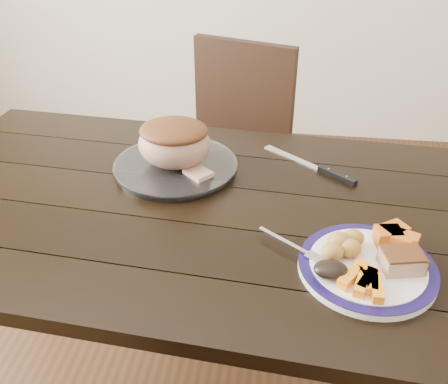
# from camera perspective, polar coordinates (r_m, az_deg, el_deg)

# --- Properties ---
(dining_table) EXTENTS (1.66, 1.02, 0.75)m
(dining_table) POSITION_cam_1_polar(r_m,az_deg,el_deg) (1.34, -3.29, -4.44)
(dining_table) COLOR black
(dining_table) RESTS_ON ground
(chair_far) EXTENTS (0.53, 0.54, 0.93)m
(chair_far) POSITION_cam_1_polar(r_m,az_deg,el_deg) (2.03, 0.85, 4.96)
(chair_far) COLOR black
(chair_far) RESTS_ON ground
(dinner_plate) EXTENTS (0.29, 0.29, 0.02)m
(dinner_plate) POSITION_cam_1_polar(r_m,az_deg,el_deg) (1.11, 16.00, -8.35)
(dinner_plate) COLOR white
(dinner_plate) RESTS_ON dining_table
(plate_rim) EXTENTS (0.29, 0.29, 0.02)m
(plate_rim) POSITION_cam_1_polar(r_m,az_deg,el_deg) (1.11, 16.07, -8.01)
(plate_rim) COLOR #140D41
(plate_rim) RESTS_ON dinner_plate
(serving_platter) EXTENTS (0.34, 0.34, 0.02)m
(serving_platter) POSITION_cam_1_polar(r_m,az_deg,el_deg) (1.43, -5.53, 2.83)
(serving_platter) COLOR white
(serving_platter) RESTS_ON dining_table
(pork_slice) EXTENTS (0.09, 0.08, 0.04)m
(pork_slice) POSITION_cam_1_polar(r_m,az_deg,el_deg) (1.10, 19.60, -7.47)
(pork_slice) COLOR tan
(pork_slice) RESTS_ON dinner_plate
(roasted_potatoes) EXTENTS (0.10, 0.10, 0.04)m
(roasted_potatoes) POSITION_cam_1_polar(r_m,az_deg,el_deg) (1.11, 13.45, -5.91)
(roasted_potatoes) COLOR gold
(roasted_potatoes) RESTS_ON dinner_plate
(carrot_batons) EXTENTS (0.09, 0.11, 0.02)m
(carrot_batons) POSITION_cam_1_polar(r_m,az_deg,el_deg) (1.05, 15.85, -9.72)
(carrot_batons) COLOR orange
(carrot_batons) RESTS_ON dinner_plate
(pumpkin_wedges) EXTENTS (0.10, 0.10, 0.04)m
(pumpkin_wedges) POSITION_cam_1_polar(r_m,az_deg,el_deg) (1.17, 18.97, -4.91)
(pumpkin_wedges) COLOR orange
(pumpkin_wedges) RESTS_ON dinner_plate
(dark_mushroom) EXTENTS (0.07, 0.05, 0.03)m
(dark_mushroom) POSITION_cam_1_polar(r_m,az_deg,el_deg) (1.05, 12.12, -8.67)
(dark_mushroom) COLOR black
(dark_mushroom) RESTS_ON dinner_plate
(fork) EXTENTS (0.15, 0.12, 0.00)m
(fork) POSITION_cam_1_polar(r_m,az_deg,el_deg) (1.12, 8.22, -6.32)
(fork) COLOR silver
(fork) RESTS_ON dinner_plate
(roast_joint) EXTENTS (0.20, 0.17, 0.13)m
(roast_joint) POSITION_cam_1_polar(r_m,az_deg,el_deg) (1.39, -5.69, 5.47)
(roast_joint) COLOR #A57A64
(roast_joint) RESTS_ON serving_platter
(cut_slice) EXTENTS (0.09, 0.09, 0.02)m
(cut_slice) POSITION_cam_1_polar(r_m,az_deg,el_deg) (1.36, -2.97, 2.11)
(cut_slice) COLOR tan
(cut_slice) RESTS_ON serving_platter
(carving_knife) EXTENTS (0.27, 0.21, 0.01)m
(carving_knife) POSITION_cam_1_polar(r_m,az_deg,el_deg) (1.44, 11.51, 2.42)
(carving_knife) COLOR silver
(carving_knife) RESTS_ON dining_table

